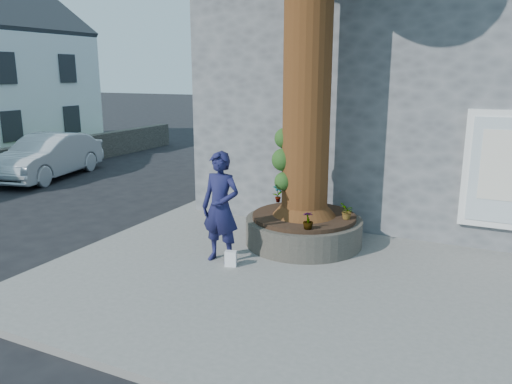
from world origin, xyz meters
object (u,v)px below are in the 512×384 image
at_px(man, 221,207).
at_px(car_silver, 48,156).
at_px(woman, 303,181).
at_px(planter, 304,229).

bearing_deg(man, car_silver, 155.97).
distance_m(woman, car_silver, 9.66).
relative_size(man, woman, 1.05).
bearing_deg(planter, car_silver, 164.42).
bearing_deg(car_silver, planter, -28.32).
bearing_deg(woman, planter, -42.55).
xyz_separation_m(man, woman, (0.47, 2.92, -0.04)).
height_order(planter, woman, woman).
xyz_separation_m(man, car_silver, (-9.07, 4.33, -0.39)).
height_order(planter, man, man).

